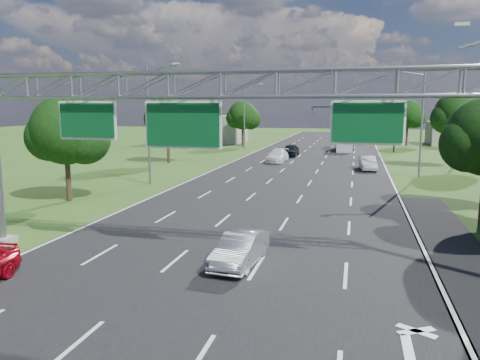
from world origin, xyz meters
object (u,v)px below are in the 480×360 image
(sign_gantry, at_px, (225,100))
(traffic_signal, at_px, (370,117))
(box_truck, at_px, (345,140))
(silver_sedan, at_px, (240,249))

(sign_gantry, distance_m, traffic_signal, 53.51)
(sign_gantry, xyz_separation_m, traffic_signal, (7.15, 53.00, -1.72))
(traffic_signal, relative_size, box_truck, 1.44)
(sign_gantry, height_order, silver_sedan, sign_gantry)
(traffic_signal, xyz_separation_m, box_truck, (-3.48, 1.96, -3.63))
(silver_sedan, distance_m, box_truck, 55.29)
(traffic_signal, distance_m, box_truck, 5.40)
(box_truck, bearing_deg, sign_gantry, -94.16)
(sign_gantry, distance_m, box_truck, 55.35)
(sign_gantry, xyz_separation_m, box_truck, (3.67, 54.97, -5.35))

